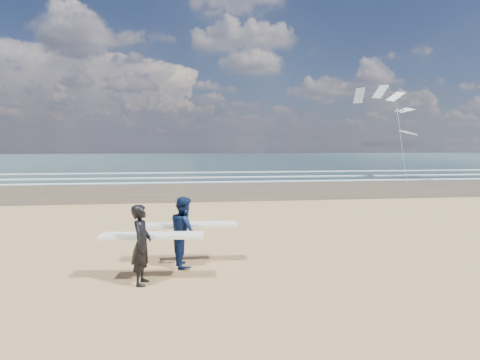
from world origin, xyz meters
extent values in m
cube|color=#443524|center=(20.00, 18.00, 0.01)|extent=(220.00, 12.00, 0.01)
cube|color=#193238|center=(20.00, 72.00, 0.01)|extent=(220.00, 100.00, 0.02)
cube|color=white|center=(20.00, 22.80, 0.05)|extent=(220.00, 0.50, 0.05)
cube|color=white|center=(20.00, 27.50, 0.05)|extent=(220.00, 0.50, 0.05)
cube|color=white|center=(20.00, 34.00, 0.05)|extent=(220.00, 0.50, 0.05)
imported|color=black|center=(-0.17, -0.37, 0.83)|extent=(0.47, 0.65, 1.67)
cube|color=white|center=(0.03, -0.02, 0.95)|extent=(2.24, 0.72, 0.07)
imported|color=#0B1B40|center=(0.73, 0.85, 0.84)|extent=(0.76, 0.91, 1.67)
cube|color=white|center=(0.93, 1.20, 0.93)|extent=(2.20, 0.53, 0.07)
cube|color=slate|center=(18.00, 21.49, 0.05)|extent=(0.12, 0.12, 0.10)
camera|label=1|loc=(0.63, -9.25, 2.91)|focal=32.00mm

